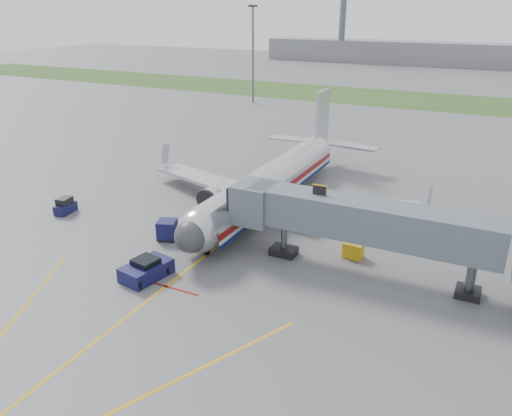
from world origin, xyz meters
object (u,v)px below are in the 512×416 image
at_px(belt_loader, 195,235).
at_px(ramp_worker, 220,188).
at_px(pushback_tug, 146,269).
at_px(airliner, 271,182).
at_px(baggage_tug, 65,206).

bearing_deg(belt_loader, ramp_worker, 109.18).
height_order(pushback_tug, ramp_worker, ramp_worker).
height_order(airliner, baggage_tug, airliner).
height_order(belt_loader, ramp_worker, belt_loader).
bearing_deg(ramp_worker, airliner, -58.68).
xyz_separation_m(airliner, baggage_tug, (-18.26, -11.76, -1.90)).
height_order(baggage_tug, ramp_worker, ramp_worker).
xyz_separation_m(airliner, belt_loader, (-2.50, -11.21, -2.13)).
bearing_deg(airliner, ramp_worker, -178.78).
relative_size(pushback_tug, ramp_worker, 2.23).
relative_size(airliner, baggage_tug, 14.00).
xyz_separation_m(baggage_tug, ramp_worker, (11.91, 11.63, 0.23)).
distance_m(belt_loader, ramp_worker, 11.73).
bearing_deg(airliner, belt_loader, -102.57).
relative_size(airliner, ramp_worker, 18.38).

